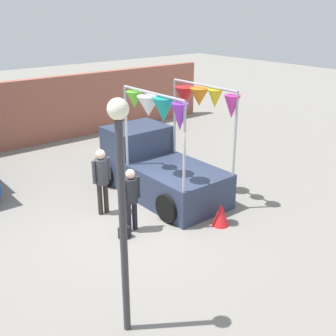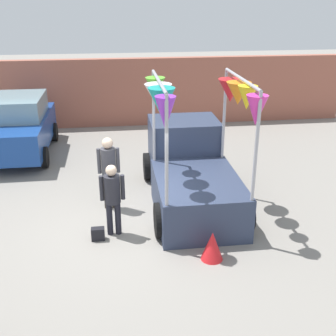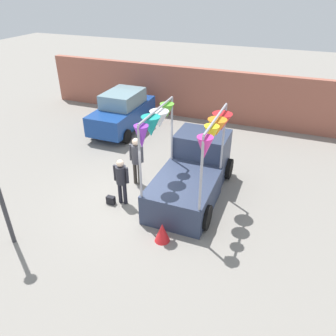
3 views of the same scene
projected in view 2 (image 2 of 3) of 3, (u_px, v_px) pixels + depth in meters
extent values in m
plane|color=gray|center=(131.00, 227.00, 9.47)|extent=(60.00, 60.00, 0.00)
cube|color=#2D3851|center=(197.00, 198.00, 9.72)|extent=(1.90, 2.60, 1.00)
cube|color=#2D3851|center=(183.00, 152.00, 11.40)|extent=(1.80, 1.40, 1.80)
cube|color=#8CB2C6|center=(184.00, 136.00, 11.22)|extent=(1.76, 1.37, 0.60)
cylinder|color=black|center=(148.00, 166.00, 11.80)|extent=(0.22, 0.76, 0.76)
cylinder|color=black|center=(214.00, 163.00, 12.03)|extent=(0.22, 0.76, 0.76)
cylinder|color=black|center=(160.00, 220.00, 9.01)|extent=(0.22, 0.76, 0.76)
cylinder|color=black|center=(246.00, 214.00, 9.24)|extent=(0.22, 0.76, 0.76)
cylinder|color=#A5A5AD|center=(154.00, 117.00, 10.11)|extent=(0.07, 0.07, 2.22)
cylinder|color=#A5A5AD|center=(224.00, 115.00, 10.32)|extent=(0.07, 0.07, 2.22)
cylinder|color=#A5A5AD|center=(167.00, 153.00, 7.88)|extent=(0.07, 0.07, 2.22)
cylinder|color=#A5A5AD|center=(256.00, 149.00, 8.09)|extent=(0.07, 0.07, 2.22)
cylinder|color=#A5A5AD|center=(159.00, 81.00, 8.57)|extent=(0.07, 2.44, 0.07)
cylinder|color=#A5A5AD|center=(242.00, 79.00, 8.78)|extent=(0.07, 2.44, 0.07)
cone|color=purple|center=(165.00, 114.00, 7.76)|extent=(0.49, 0.49, 0.65)
cone|color=#D83399|center=(256.00, 111.00, 7.97)|extent=(0.54, 0.54, 0.59)
cone|color=teal|center=(162.00, 103.00, 8.30)|extent=(0.72, 0.72, 0.59)
cone|color=yellow|center=(247.00, 98.00, 8.49)|extent=(0.56, 0.56, 0.49)
cone|color=white|center=(158.00, 96.00, 8.86)|extent=(0.81, 0.81, 0.51)
cone|color=orange|center=(238.00, 93.00, 9.07)|extent=(0.67, 0.67, 0.49)
cone|color=#66CC33|center=(155.00, 87.00, 9.39)|extent=(0.63, 0.63, 0.43)
cone|color=red|center=(231.00, 91.00, 9.65)|extent=(0.64, 0.64, 0.53)
cube|color=navy|center=(21.00, 131.00, 13.49)|extent=(1.70, 4.00, 0.90)
cube|color=#72939E|center=(19.00, 107.00, 13.33)|extent=(1.50, 2.10, 0.66)
cylinder|color=black|center=(5.00, 134.00, 14.71)|extent=(0.18, 0.64, 0.64)
cylinder|color=black|center=(54.00, 132.00, 14.91)|extent=(0.18, 0.64, 0.64)
cylinder|color=black|center=(45.00, 157.00, 12.62)|extent=(0.18, 0.64, 0.64)
cylinder|color=black|center=(110.00, 218.00, 9.06)|extent=(0.13, 0.13, 0.77)
cylinder|color=black|center=(118.00, 218.00, 9.09)|extent=(0.13, 0.13, 0.77)
cylinder|color=#26262D|center=(112.00, 189.00, 8.81)|extent=(0.34, 0.34, 0.61)
sphere|color=beige|center=(111.00, 170.00, 8.65)|extent=(0.23, 0.23, 0.23)
cylinder|color=#26262D|center=(101.00, 188.00, 8.77)|extent=(0.09, 0.09, 0.55)
cylinder|color=#26262D|center=(123.00, 187.00, 8.82)|extent=(0.09, 0.09, 0.55)
cylinder|color=#2D2823|center=(106.00, 192.00, 10.18)|extent=(0.13, 0.13, 0.86)
cylinder|color=#2D2823|center=(114.00, 191.00, 10.20)|extent=(0.13, 0.13, 0.86)
cylinder|color=#3F3F47|center=(108.00, 162.00, 9.89)|extent=(0.34, 0.34, 0.68)
sphere|color=beige|center=(107.00, 143.00, 9.71)|extent=(0.26, 0.26, 0.26)
cylinder|color=#3F3F47|center=(99.00, 161.00, 9.85)|extent=(0.09, 0.09, 0.61)
cylinder|color=#3F3F47|center=(118.00, 160.00, 9.90)|extent=(0.09, 0.09, 0.61)
cube|color=black|center=(98.00, 234.00, 8.94)|extent=(0.28, 0.16, 0.28)
cube|color=#9E5947|center=(120.00, 93.00, 16.34)|extent=(18.00, 0.36, 2.60)
cone|color=red|center=(212.00, 246.00, 8.24)|extent=(0.52, 0.52, 0.60)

